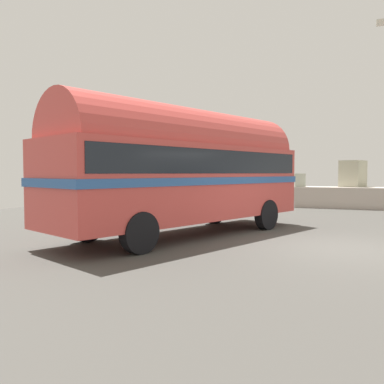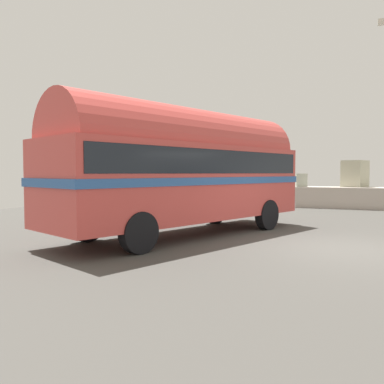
% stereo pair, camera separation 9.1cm
% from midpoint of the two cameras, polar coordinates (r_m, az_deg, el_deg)
% --- Properties ---
extents(ground, '(32.00, 26.00, 0.02)m').
position_cam_midpoint_polar(ground, '(10.22, 20.82, -7.73)').
color(ground, '#474540').
extents(breakwater, '(31.36, 2.41, 2.49)m').
position_cam_midpoint_polar(breakwater, '(21.89, 21.96, -0.32)').
color(breakwater, '#B6AA9E').
rests_on(breakwater, ground).
extents(vintage_coach, '(5.30, 8.87, 3.70)m').
position_cam_midpoint_polar(vintage_coach, '(11.40, -0.71, 3.84)').
color(vintage_coach, black).
rests_on(vintage_coach, ground).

